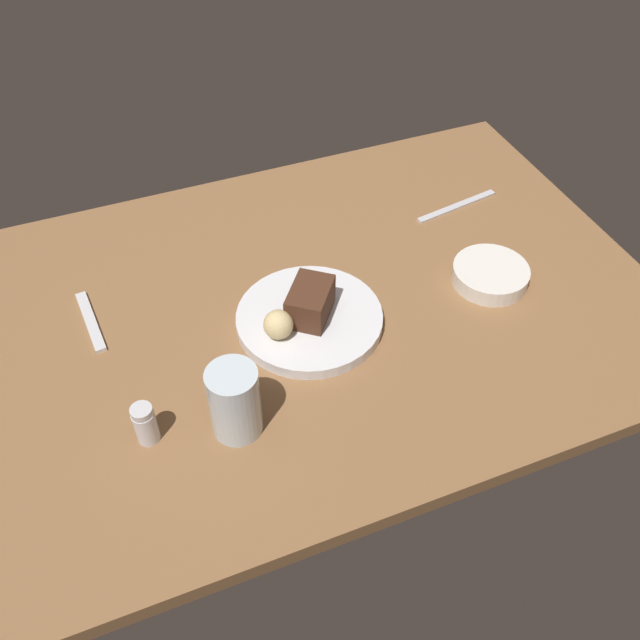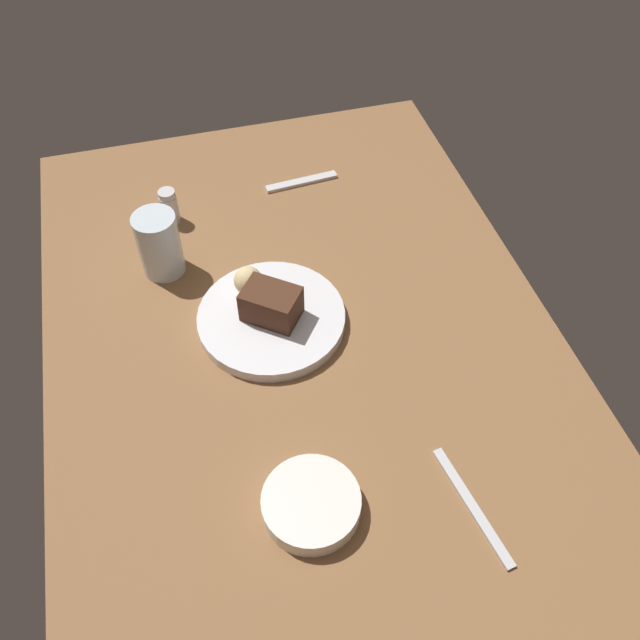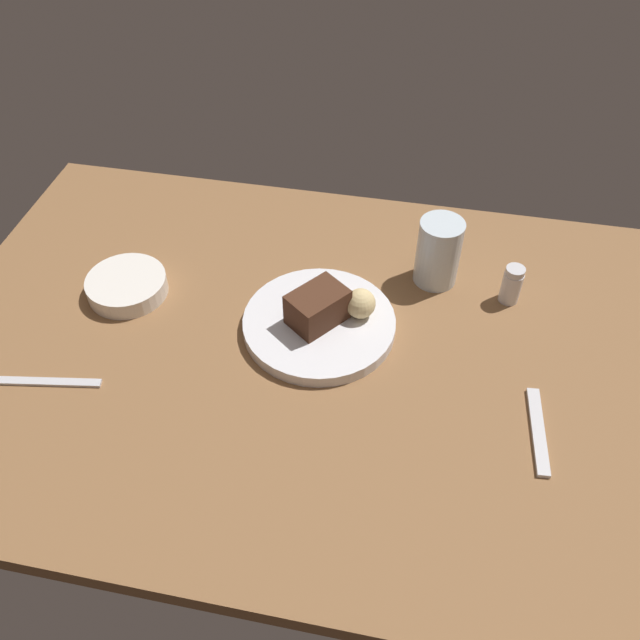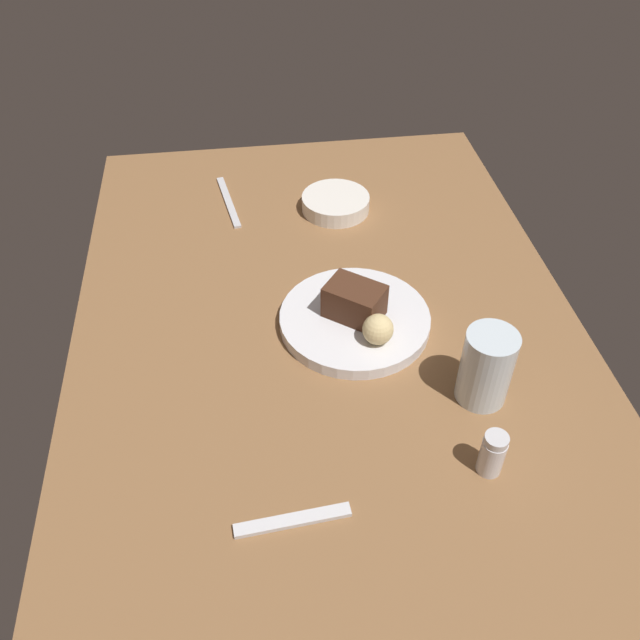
{
  "view_description": "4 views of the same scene",
  "coord_description": "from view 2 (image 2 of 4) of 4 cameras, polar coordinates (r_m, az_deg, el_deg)",
  "views": [
    {
      "loc": [
        -31.45,
        -81.75,
        89.48
      ],
      "look_at": [
        -1.6,
        -6.71,
        5.79
      ],
      "focal_mm": 39.35,
      "sensor_mm": 36.0,
      "label": 1
    },
    {
      "loc": [
        70.06,
        -15.67,
        91.36
      ],
      "look_at": [
        3.13,
        2.58,
        8.12
      ],
      "focal_mm": 37.94,
      "sensor_mm": 36.0,
      "label": 2
    },
    {
      "loc": [
        -17.48,
        69.97,
        83.1
      ],
      "look_at": [
        -2.82,
        -3.96,
        5.42
      ],
      "focal_mm": 37.7,
      "sensor_mm": 36.0,
      "label": 3
    },
    {
      "loc": [
        -80.82,
        12.15,
        78.93
      ],
      "look_at": [
        -5.57,
        1.85,
        7.6
      ],
      "focal_mm": 37.13,
      "sensor_mm": 36.0,
      "label": 4
    }
  ],
  "objects": [
    {
      "name": "water_glass",
      "position": [
        1.22,
        -13.41,
        6.24
      ],
      "size": [
        7.57,
        7.57,
        12.2
      ],
      "primitive_type": "cylinder",
      "color": "silver",
      "rests_on": "dining_table"
    },
    {
      "name": "chocolate_cake_slice",
      "position": [
        1.11,
        -4.14,
        1.37
      ],
      "size": [
        10.55,
        11.05,
        5.79
      ],
      "primitive_type": "cube",
      "rotation": [
        0.0,
        0.0,
        0.91
      ],
      "color": "#472819",
      "rests_on": "dessert_plate"
    },
    {
      "name": "side_bowl",
      "position": [
        0.95,
        -0.75,
        -15.25
      ],
      "size": [
        13.66,
        13.66,
        3.13
      ],
      "primitive_type": "cylinder",
      "color": "white",
      "rests_on": "dining_table"
    },
    {
      "name": "bread_roll",
      "position": [
        1.15,
        -6.08,
        3.32
      ],
      "size": [
        4.93,
        4.93,
        4.93
      ],
      "primitive_type": "sphere",
      "color": "#DBC184",
      "rests_on": "dessert_plate"
    },
    {
      "name": "dessert_spoon",
      "position": [
        1.41,
        -1.57,
        11.58
      ],
      "size": [
        2.98,
        15.1,
        0.7
      ],
      "primitive_type": "cube",
      "rotation": [
        0.0,
        0.0,
        4.79
      ],
      "color": "silver",
      "rests_on": "dining_table"
    },
    {
      "name": "salt_shaker",
      "position": [
        1.34,
        -12.59,
        9.34
      ],
      "size": [
        3.37,
        3.37,
        7.05
      ],
      "color": "silver",
      "rests_on": "dining_table"
    },
    {
      "name": "dining_table",
      "position": [
        1.15,
        -1.65,
        -1.22
      ],
      "size": [
        120.0,
        84.0,
        3.0
      ],
      "primitive_type": "cube",
      "color": "brown",
      "rests_on": "ground"
    },
    {
      "name": "butter_knife",
      "position": [
        0.99,
        12.71,
        -15.05
      ],
      "size": [
        18.98,
        4.42,
        0.5
      ],
      "primitive_type": "cube",
      "rotation": [
        0.0,
        0.0,
        3.3
      ],
      "color": "silver",
      "rests_on": "dining_table"
    },
    {
      "name": "dessert_plate",
      "position": [
        1.14,
        -4.12,
        0.13
      ],
      "size": [
        24.89,
        24.89,
        2.14
      ],
      "primitive_type": "cylinder",
      "color": "silver",
      "rests_on": "dining_table"
    }
  ]
}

